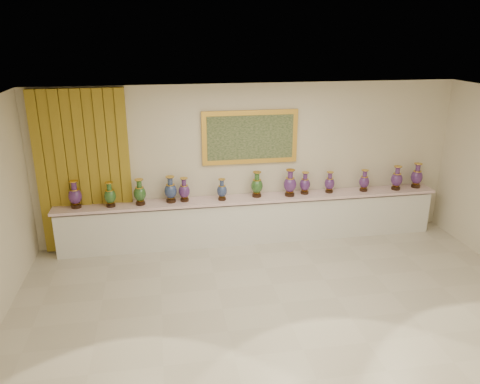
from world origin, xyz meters
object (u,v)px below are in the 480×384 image
object	(u,v)px
counter	(252,220)
vase_0	(75,196)
vase_2	(140,193)
vase_1	(110,196)

from	to	relation	value
counter	vase_0	world-z (taller)	vase_0
counter	vase_0	distance (m)	3.27
vase_0	vase_2	bearing A→B (deg)	-1.79
vase_0	vase_1	bearing A→B (deg)	-4.30
vase_0	vase_2	distance (m)	1.13
vase_0	vase_2	size ratio (longest dim) A/B	1.04
counter	vase_1	distance (m)	2.68
vase_1	vase_2	xyz separation A→B (m)	(0.52, 0.01, 0.01)
vase_1	vase_2	world-z (taller)	vase_2
counter	vase_1	xyz separation A→B (m)	(-2.60, -0.05, 0.67)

